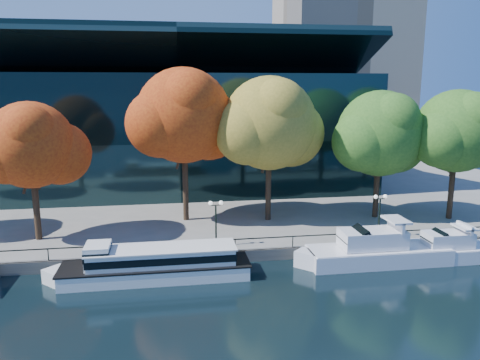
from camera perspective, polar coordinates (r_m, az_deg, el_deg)
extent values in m
plane|color=black|center=(37.26, 0.14, -11.69)|extent=(160.00, 160.00, 0.00)
cube|color=slate|center=(71.93, -4.42, 0.14)|extent=(90.00, 67.00, 1.00)
cube|color=#47443F|center=(39.86, -0.55, -9.32)|extent=(90.00, 0.25, 1.00)
cube|color=black|center=(39.56, -0.60, -7.25)|extent=(88.20, 0.08, 0.08)
cube|color=black|center=(39.72, -0.60, -7.93)|extent=(0.07, 0.07, 0.90)
cube|color=black|center=(66.16, -7.68, 5.65)|extent=(50.00, 24.00, 16.00)
cube|color=black|center=(61.88, -7.83, 14.05)|extent=(50.00, 17.14, 7.86)
cube|color=white|center=(37.33, -10.19, -10.91)|extent=(14.16, 3.44, 1.11)
cube|color=black|center=(37.11, -10.22, -10.08)|extent=(14.44, 3.51, 0.12)
cube|color=white|center=(38.21, -21.06, -10.99)|extent=(2.85, 2.85, 1.11)
cube|color=white|center=(36.87, -9.47, -9.14)|extent=(11.04, 2.82, 1.21)
cube|color=black|center=(36.86, -9.47, -9.07)|extent=(11.19, 2.89, 0.56)
cube|color=white|center=(36.65, -9.50, -8.18)|extent=(11.33, 2.96, 0.10)
cube|color=white|center=(37.16, -16.92, -8.84)|extent=(1.82, 2.41, 1.82)
cube|color=black|center=(37.09, -16.93, -8.54)|extent=(1.87, 2.48, 0.71)
cube|color=silver|center=(41.25, 16.47, -8.82)|extent=(11.83, 3.38, 1.35)
cube|color=silver|center=(39.16, 8.51, -9.56)|extent=(2.59, 2.59, 1.35)
cube|color=silver|center=(41.01, 16.53, -7.90)|extent=(11.60, 3.31, 0.09)
cube|color=silver|center=(40.51, 15.83, -6.88)|extent=(5.32, 2.54, 1.46)
cube|color=black|center=(39.87, 13.82, -6.90)|extent=(2.33, 2.43, 1.85)
cube|color=silver|center=(41.06, 18.48, -5.23)|extent=(0.28, 2.64, 0.90)
cube|color=silver|center=(40.94, 18.52, -4.62)|extent=(1.58, 2.64, 0.17)
cube|color=silver|center=(44.11, 24.34, -8.18)|extent=(8.70, 2.71, 1.16)
cube|color=silver|center=(41.95, 19.30, -8.80)|extent=(2.13, 2.13, 1.16)
cube|color=silver|center=(43.93, 24.40, -7.45)|extent=(8.52, 2.65, 0.08)
cube|color=silver|center=(43.48, 24.00, -6.62)|extent=(3.91, 2.03, 1.26)
cube|color=black|center=(42.86, 22.73, -6.64)|extent=(1.77, 1.95, 1.46)
cube|color=silver|center=(44.03, 25.72, -5.30)|extent=(0.24, 2.11, 0.77)
cube|color=silver|center=(44.00, 25.73, -5.18)|extent=(1.35, 2.11, 0.14)
cylinder|color=black|center=(45.42, -23.63, -2.51)|extent=(0.56, 0.56, 6.85)
cylinder|color=black|center=(44.95, -23.22, 0.90)|extent=(1.12, 1.68, 3.44)
cylinder|color=black|center=(44.75, -24.47, 0.43)|extent=(1.03, 1.16, 3.07)
sphere|color=maroon|center=(44.54, -24.16, 3.92)|extent=(7.56, 7.56, 7.56)
sphere|color=maroon|center=(45.25, -21.15, 3.05)|extent=(5.67, 5.67, 5.67)
sphere|color=maroon|center=(44.43, -26.70, 2.94)|extent=(5.29, 5.29, 5.29)
sphere|color=maroon|center=(42.85, -24.34, 5.43)|extent=(4.54, 4.54, 4.54)
cylinder|color=black|center=(47.82, -6.69, 0.12)|extent=(0.56, 0.56, 8.56)
cylinder|color=black|center=(47.49, -6.19, 4.17)|extent=(1.31, 2.01, 4.27)
cylinder|color=black|center=(47.01, -7.25, 3.69)|extent=(1.20, 1.37, 3.82)
sphere|color=maroon|center=(46.98, -6.87, 7.82)|extent=(9.46, 9.46, 9.46)
sphere|color=maroon|center=(48.64, -3.82, 6.61)|extent=(7.10, 7.10, 7.10)
sphere|color=maroon|center=(46.06, -9.77, 6.78)|extent=(6.62, 6.62, 6.62)
sphere|color=maroon|center=(45.03, -6.22, 9.78)|extent=(5.68, 5.68, 5.68)
cylinder|color=black|center=(47.68, 3.48, -0.24)|extent=(0.56, 0.56, 7.95)
cylinder|color=black|center=(47.44, 4.06, 3.53)|extent=(1.24, 1.89, 3.97)
cylinder|color=black|center=(46.81, 3.12, 3.08)|extent=(1.14, 1.29, 3.55)
sphere|color=olive|center=(46.83, 3.57, 6.92)|extent=(9.33, 9.33, 9.33)
sphere|color=olive|center=(48.89, 6.15, 5.70)|extent=(7.00, 7.00, 7.00)
sphere|color=olive|center=(45.53, 0.93, 5.92)|extent=(6.53, 6.53, 6.53)
sphere|color=olive|center=(45.01, 4.70, 8.80)|extent=(5.60, 5.60, 5.60)
cylinder|color=black|center=(50.76, 16.33, -0.48)|extent=(0.56, 0.56, 7.04)
cylinder|color=black|center=(50.67, 16.92, 2.65)|extent=(1.14, 1.72, 3.53)
cylinder|color=black|center=(49.88, 16.22, 2.26)|extent=(1.05, 1.18, 3.16)
sphere|color=#28561B|center=(49.97, 16.67, 5.45)|extent=(8.76, 8.76, 8.76)
sphere|color=#28561B|center=(52.32, 18.38, 4.40)|extent=(6.57, 6.57, 6.57)
sphere|color=#28561B|center=(48.34, 14.72, 4.58)|extent=(6.13, 6.13, 6.13)
sphere|color=#28561B|center=(48.46, 18.13, 7.01)|extent=(5.25, 5.25, 5.25)
cylinder|color=black|center=(52.82, 24.41, -0.46)|extent=(0.56, 0.56, 7.29)
cylinder|color=black|center=(52.80, 25.00, 2.64)|extent=(1.17, 1.76, 3.65)
cylinder|color=black|center=(51.92, 24.46, 2.26)|extent=(1.07, 1.21, 3.26)
sphere|color=#28561B|center=(52.06, 24.91, 5.43)|extent=(8.34, 8.34, 8.34)
sphere|color=#28561B|center=(54.48, 26.11, 4.45)|extent=(6.25, 6.25, 6.25)
sphere|color=#28561B|center=(50.29, 23.39, 4.66)|extent=(5.84, 5.84, 5.84)
sphere|color=#28561B|center=(50.81, 26.48, 6.83)|extent=(5.00, 5.00, 5.00)
cylinder|color=black|center=(40.30, -2.95, -5.64)|extent=(0.14, 0.14, 3.60)
cube|color=black|center=(39.79, -2.98, -3.09)|extent=(0.90, 0.06, 0.06)
sphere|color=white|center=(39.70, -3.63, -2.83)|extent=(0.36, 0.36, 0.36)
sphere|color=white|center=(39.79, -2.33, -2.79)|extent=(0.36, 0.36, 0.36)
cylinder|color=black|center=(44.27, 16.59, -4.53)|extent=(0.14, 0.14, 3.60)
cube|color=black|center=(43.81, 16.73, -2.21)|extent=(0.90, 0.06, 0.06)
sphere|color=white|center=(43.58, 16.21, -1.98)|extent=(0.36, 0.36, 0.36)
sphere|color=white|center=(43.96, 17.28, -1.92)|extent=(0.36, 0.36, 0.36)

